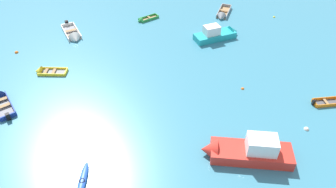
{
  "coord_description": "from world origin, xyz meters",
  "views": [
    {
      "loc": [
        -5.26,
        2.5,
        18.81
      ],
      "look_at": [
        0.0,
        23.92,
        0.15
      ],
      "focal_mm": 33.7,
      "sensor_mm": 36.0,
      "label": 1
    }
  ],
  "objects": [
    {
      "name": "kayak_blue_distant_center",
      "position": [
        -7.99,
        16.23,
        0.15
      ],
      "size": [
        1.3,
        3.33,
        0.31
      ],
      "color": "blue",
      "rests_on": "ground_plane"
    },
    {
      "name": "mooring_buoy_outer_edge",
      "position": [
        -14.4,
        34.87,
        0.0
      ],
      "size": [
        0.4,
        0.4,
        0.4
      ],
      "primitive_type": "sphere",
      "color": "orange",
      "rests_on": "ground_plane"
    },
    {
      "name": "rowboat_orange_near_camera",
      "position": [
        14.12,
        19.39,
        0.15
      ],
      "size": [
        3.0,
        1.23,
        0.87
      ],
      "color": "#4C4C51",
      "rests_on": "ground_plane"
    },
    {
      "name": "rowboat_deep_blue_midfield_left",
      "position": [
        -14.83,
        26.66,
        0.2
      ],
      "size": [
        2.71,
        4.21,
        1.27
      ],
      "color": "gray",
      "rests_on": "ground_plane"
    },
    {
      "name": "rowboat_green_back_row_center",
      "position": [
        0.48,
        38.89,
        0.14
      ],
      "size": [
        3.06,
        1.89,
        0.82
      ],
      "color": "#99754C",
      "rests_on": "ground_plane"
    },
    {
      "name": "motor_launch_turquoise_near_left",
      "position": [
        8.1,
        32.59,
        0.56
      ],
      "size": [
        5.59,
        2.43,
        2.06
      ],
      "color": "teal",
      "rests_on": "ground_plane"
    },
    {
      "name": "rowboat_yellow_back_row_left",
      "position": [
        -11.28,
        30.29,
        0.14
      ],
      "size": [
        3.34,
        1.9,
        1.06
      ],
      "color": "gray",
      "rests_on": "ground_plane"
    },
    {
      "name": "motor_launch_red_midfield_right",
      "position": [
        3.81,
        15.67,
        0.69
      ],
      "size": [
        6.9,
        3.99,
        2.49
      ],
      "color": "red",
      "rests_on": "ground_plane"
    },
    {
      "name": "rowboat_white_near_right",
      "position": [
        -8.24,
        36.69,
        0.21
      ],
      "size": [
        2.48,
        4.83,
        1.41
      ],
      "color": "gray",
      "rests_on": "ground_plane"
    },
    {
      "name": "mooring_buoy_between_boats_left",
      "position": [
        9.96,
        17.07,
        0.0
      ],
      "size": [
        0.41,
        0.41,
        0.41
      ],
      "primitive_type": "sphere",
      "color": "silver",
      "rests_on": "ground_plane"
    },
    {
      "name": "mooring_buoy_far_field",
      "position": [
        17.13,
        35.83,
        0.0
      ],
      "size": [
        0.3,
        0.3,
        0.3
      ],
      "primitive_type": "sphere",
      "color": "yellow",
      "rests_on": "ground_plane"
    },
    {
      "name": "rowboat_grey_back_row_right",
      "position": [
        10.64,
        37.62,
        0.21
      ],
      "size": [
        3.34,
        4.23,
        1.2
      ],
      "color": "#99754C",
      "rests_on": "ground_plane"
    },
    {
      "name": "mooring_buoy_midfield",
      "position": [
        7.05,
        23.15,
        0.0
      ],
      "size": [
        0.3,
        0.3,
        0.3
      ],
      "primitive_type": "sphere",
      "color": "orange",
      "rests_on": "ground_plane"
    }
  ]
}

